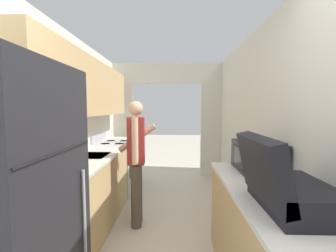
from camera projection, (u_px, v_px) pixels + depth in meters
The scene contains 9 objects.
wall_left at pixel (62, 110), 2.65m from camera, with size 0.38×6.72×2.50m.
wall_right at pixel (283, 135), 2.19m from camera, with size 0.06×6.72×2.50m.
wall_far_with_doorway at pixel (167, 112), 4.99m from camera, with size 2.81×0.06×2.50m.
counter_left at pixel (94, 187), 3.00m from camera, with size 0.62×3.08×0.90m.
counter_right at pixel (268, 246), 1.72m from camera, with size 0.62×1.65×0.90m.
range_oven at pixel (115, 166), 4.05m from camera, with size 0.66×0.75×1.04m.
person at pixel (136, 159), 2.87m from camera, with size 0.52×0.39×1.60m.
suitcase at pixel (283, 186), 1.34m from camera, with size 0.47×0.60×0.44m.
microwave at pixel (258, 156), 2.18m from camera, with size 0.40×0.50×0.28m.
Camera 1 is at (0.19, -0.64, 1.51)m, focal length 24.00 mm.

